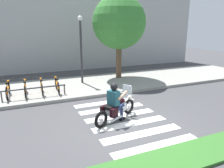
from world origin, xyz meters
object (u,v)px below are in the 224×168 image
object	(u,v)px
bicycle_0	(8,90)
tree_near_rack	(119,23)
rider	(115,99)
bicycle_1	(25,88)
bike_rack	(34,89)
motorcycle	(116,109)
bicycle_2	(42,87)
bicycle_3	(57,85)
street_lamp	(81,44)

from	to	relation	value
bicycle_0	tree_near_rack	distance (m)	7.35
rider	bicycle_1	size ratio (longest dim) A/B	0.84
bike_rack	bicycle_1	bearing A→B (deg)	123.86
bicycle_0	motorcycle	bearing A→B (deg)	-47.99
bike_rack	tree_near_rack	world-z (taller)	tree_near_rack
bicycle_2	bicycle_3	size ratio (longest dim) A/B	0.97
bicycle_0	bicycle_3	world-z (taller)	bicycle_0
bicycle_1	bicycle_3	distance (m)	1.49
bicycle_2	street_lamp	distance (m)	3.33
bicycle_3	motorcycle	bearing A→B (deg)	-70.81
bicycle_2	motorcycle	bearing A→B (deg)	-61.98
rider	bicycle_1	distance (m)	4.97
tree_near_rack	rider	bearing A→B (deg)	-116.57
bicycle_3	street_lamp	distance (m)	2.84
bicycle_2	bike_rack	size ratio (longest dim) A/B	0.57
bike_rack	bicycle_2	bearing A→B (deg)	56.09
rider	tree_near_rack	distance (m)	7.01
bicycle_0	bicycle_2	xyz separation A→B (m)	(1.49, 0.00, -0.01)
bike_rack	street_lamp	size ratio (longest dim) A/B	0.72
bicycle_1	tree_near_rack	distance (m)	6.71
bicycle_1	bicycle_3	xyz separation A→B (m)	(1.49, 0.00, -0.00)
street_lamp	tree_near_rack	world-z (taller)	tree_near_rack
rider	bike_rack	bearing A→B (deg)	124.85
tree_near_rack	bike_rack	bearing A→B (deg)	-157.24
bicycle_0	bike_rack	bearing A→B (deg)	-26.39
motorcycle	tree_near_rack	world-z (taller)	tree_near_rack
rider	bicycle_2	distance (m)	4.59
bicycle_0	bike_rack	xyz separation A→B (m)	(1.12, -0.55, 0.06)
rider	bicycle_3	xyz separation A→B (m)	(-1.34, 4.08, -0.32)
bicycle_3	bike_rack	distance (m)	1.25
rider	tree_near_rack	bearing A→B (deg)	63.43
bicycle_2	bicycle_0	bearing A→B (deg)	-180.00
rider	bicycle_1	xyz separation A→B (m)	(-2.83, 4.08, -0.32)
bicycle_1	bike_rack	xyz separation A→B (m)	(0.37, -0.55, 0.07)
bicycle_3	bicycle_0	bearing A→B (deg)	-179.99
street_lamp	motorcycle	bearing A→B (deg)	-92.74
bike_rack	street_lamp	bearing A→B (deg)	33.48
motorcycle	bicycle_2	xyz separation A→B (m)	(-2.15, 4.05, 0.04)
tree_near_rack	bicycle_2	bearing A→B (deg)	-161.25
bicycle_1	motorcycle	bearing A→B (deg)	-54.38
bicycle_2	bicycle_3	xyz separation A→B (m)	(0.75, 0.00, -0.00)
bike_rack	rider	bearing A→B (deg)	-55.15
bicycle_1	bike_rack	bearing A→B (deg)	-56.14
motorcycle	bicycle_0	size ratio (longest dim) A/B	1.19
bicycle_3	street_lamp	bearing A→B (deg)	37.67
tree_near_rack	bicycle_0	bearing A→B (deg)	-165.37
bicycle_1	bicycle_3	bearing A→B (deg)	0.00
rider	bicycle_0	size ratio (longest dim) A/B	0.84
motorcycle	bike_rack	world-z (taller)	motorcycle
bicycle_1	bike_rack	size ratio (longest dim) A/B	0.60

